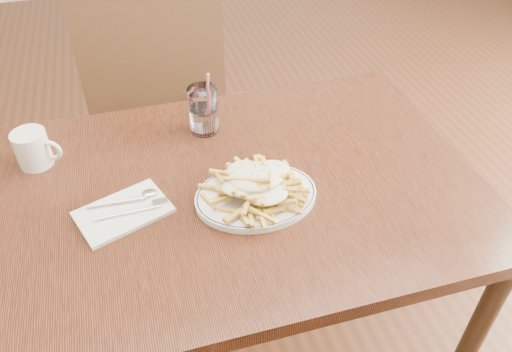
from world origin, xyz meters
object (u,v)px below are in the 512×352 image
object	(u,v)px
coffee_mug	(33,149)
table	(228,209)
chair_far	(154,97)
loaded_fries	(256,181)
water_glass	(204,112)
fries_plate	(256,196)

from	to	relation	value
coffee_mug	table	bearing A→B (deg)	-25.67
chair_far	loaded_fries	xyz separation A→B (m)	(0.16, -0.81, 0.23)
coffee_mug	water_glass	bearing A→B (deg)	4.05
fries_plate	loaded_fries	xyz separation A→B (m)	(0.00, 0.00, 0.05)
water_glass	coffee_mug	xyz separation A→B (m)	(-0.43, -0.03, -0.01)
fries_plate	water_glass	xyz separation A→B (m)	(-0.06, 0.31, 0.05)
table	water_glass	size ratio (longest dim) A/B	6.98
water_glass	coffee_mug	bearing A→B (deg)	-175.95
loaded_fries	coffee_mug	bearing A→B (deg)	150.49
table	loaded_fries	xyz separation A→B (m)	(0.05, -0.07, 0.13)
table	water_glass	xyz separation A→B (m)	(-0.00, 0.24, 0.13)
table	loaded_fries	size ratio (longest dim) A/B	5.17
table	fries_plate	bearing A→B (deg)	-51.83
table	loaded_fries	distance (m)	0.16
fries_plate	table	bearing A→B (deg)	128.17
chair_far	loaded_fries	bearing A→B (deg)	-78.97
chair_far	water_glass	size ratio (longest dim) A/B	5.89
chair_far	coffee_mug	size ratio (longest dim) A/B	8.97
fries_plate	coffee_mug	bearing A→B (deg)	150.49
table	chair_far	distance (m)	0.76
fries_plate	water_glass	world-z (taller)	water_glass
table	loaded_fries	world-z (taller)	loaded_fries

